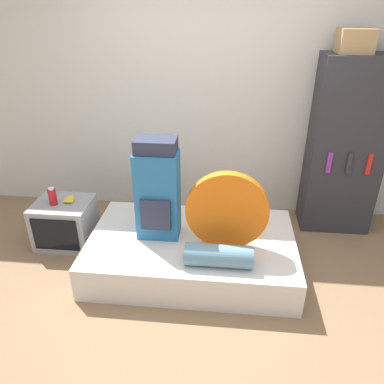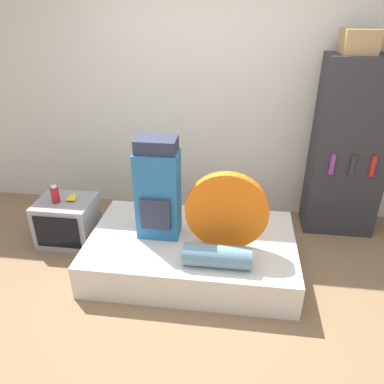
{
  "view_description": "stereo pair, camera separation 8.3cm",
  "coord_description": "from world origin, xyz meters",
  "px_view_note": "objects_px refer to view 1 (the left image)",
  "views": [
    {
      "loc": [
        0.21,
        -2.17,
        2.2
      ],
      "look_at": [
        -0.07,
        0.54,
        0.76
      ],
      "focal_mm": 35.0,
      "sensor_mm": 36.0,
      "label": 1
    },
    {
      "loc": [
        0.29,
        -2.17,
        2.2
      ],
      "look_at": [
        -0.07,
        0.54,
        0.76
      ],
      "focal_mm": 35.0,
      "sensor_mm": 36.0,
      "label": 2
    }
  ],
  "objects_px": {
    "backpack": "(158,190)",
    "sleeping_roll": "(219,256)",
    "television": "(65,223)",
    "cardboard_box": "(355,41)",
    "bookshelf": "(345,148)",
    "tent_bag": "(227,211)",
    "canister": "(53,197)"
  },
  "relations": [
    {
      "from": "backpack",
      "to": "canister",
      "type": "xyz_separation_m",
      "value": [
        -1.04,
        0.18,
        -0.21
      ]
    },
    {
      "from": "television",
      "to": "bookshelf",
      "type": "relative_size",
      "value": 0.31
    },
    {
      "from": "bookshelf",
      "to": "backpack",
      "type": "bearing_deg",
      "value": -154.25
    },
    {
      "from": "backpack",
      "to": "cardboard_box",
      "type": "relative_size",
      "value": 3.12
    },
    {
      "from": "backpack",
      "to": "bookshelf",
      "type": "xyz_separation_m",
      "value": [
        1.72,
        0.83,
        0.13
      ]
    },
    {
      "from": "tent_bag",
      "to": "cardboard_box",
      "type": "bearing_deg",
      "value": 42.99
    },
    {
      "from": "television",
      "to": "cardboard_box",
      "type": "xyz_separation_m",
      "value": [
        2.6,
        0.63,
        1.63
      ]
    },
    {
      "from": "canister",
      "to": "cardboard_box",
      "type": "xyz_separation_m",
      "value": [
        2.66,
        0.66,
        1.32
      ]
    },
    {
      "from": "bookshelf",
      "to": "television",
      "type": "bearing_deg",
      "value": -167.04
    },
    {
      "from": "backpack",
      "to": "cardboard_box",
      "type": "height_order",
      "value": "cardboard_box"
    },
    {
      "from": "tent_bag",
      "to": "cardboard_box",
      "type": "xyz_separation_m",
      "value": [
        1.03,
        0.96,
        1.2
      ]
    },
    {
      "from": "television",
      "to": "canister",
      "type": "relative_size",
      "value": 3.08
    },
    {
      "from": "tent_bag",
      "to": "canister",
      "type": "relative_size",
      "value": 3.9
    },
    {
      "from": "sleeping_roll",
      "to": "bookshelf",
      "type": "relative_size",
      "value": 0.3
    },
    {
      "from": "backpack",
      "to": "sleeping_roll",
      "type": "distance_m",
      "value": 0.75
    },
    {
      "from": "bookshelf",
      "to": "tent_bag",
      "type": "bearing_deg",
      "value": -139.86
    },
    {
      "from": "tent_bag",
      "to": "television",
      "type": "xyz_separation_m",
      "value": [
        -1.57,
        0.33,
        -0.42
      ]
    },
    {
      "from": "backpack",
      "to": "bookshelf",
      "type": "height_order",
      "value": "bookshelf"
    },
    {
      "from": "backpack",
      "to": "sleeping_roll",
      "type": "height_order",
      "value": "backpack"
    },
    {
      "from": "tent_bag",
      "to": "canister",
      "type": "xyz_separation_m",
      "value": [
        -1.63,
        0.3,
        -0.12
      ]
    },
    {
      "from": "sleeping_roll",
      "to": "bookshelf",
      "type": "xyz_separation_m",
      "value": [
        1.18,
        1.22,
        0.48
      ]
    },
    {
      "from": "canister",
      "to": "cardboard_box",
      "type": "distance_m",
      "value": 3.04
    },
    {
      "from": "canister",
      "to": "bookshelf",
      "type": "bearing_deg",
      "value": 13.34
    },
    {
      "from": "sleeping_roll",
      "to": "cardboard_box",
      "type": "xyz_separation_m",
      "value": [
        1.08,
        1.23,
        1.45
      ]
    },
    {
      "from": "television",
      "to": "cardboard_box",
      "type": "bearing_deg",
      "value": 13.63
    },
    {
      "from": "bookshelf",
      "to": "cardboard_box",
      "type": "bearing_deg",
      "value": 174.24
    },
    {
      "from": "sleeping_roll",
      "to": "television",
      "type": "relative_size",
      "value": 0.99
    },
    {
      "from": "bookshelf",
      "to": "cardboard_box",
      "type": "xyz_separation_m",
      "value": [
        -0.1,
        0.01,
        0.98
      ]
    },
    {
      "from": "backpack",
      "to": "cardboard_box",
      "type": "distance_m",
      "value": 2.14
    },
    {
      "from": "tent_bag",
      "to": "sleeping_roll",
      "type": "height_order",
      "value": "tent_bag"
    },
    {
      "from": "backpack",
      "to": "canister",
      "type": "relative_size",
      "value": 5.1
    },
    {
      "from": "sleeping_roll",
      "to": "tent_bag",
      "type": "bearing_deg",
      "value": 79.74
    }
  ]
}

